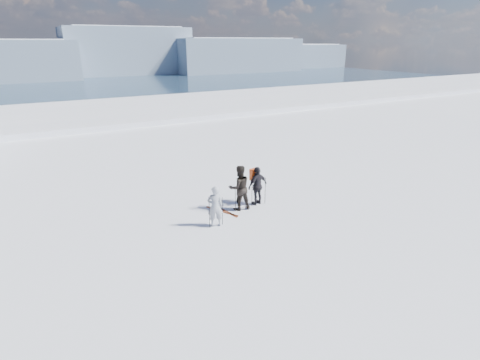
% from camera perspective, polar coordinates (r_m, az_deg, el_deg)
% --- Properties ---
extents(lake_basin, '(820.00, 820.00, 71.62)m').
position_cam_1_polar(lake_basin, '(42.83, -15.32, 1.36)').
color(lake_basin, white).
rests_on(lake_basin, ground).
extents(far_mountain_range, '(770.00, 110.00, 53.00)m').
position_cam_1_polar(far_mountain_range, '(466.25, -25.32, 16.83)').
color(far_mountain_range, slate).
rests_on(far_mountain_range, ground).
extents(skier_grey, '(0.70, 0.56, 1.69)m').
position_cam_1_polar(skier_grey, '(14.77, -3.82, -4.04)').
color(skier_grey, '#9CA0AA').
rests_on(skier_grey, ground).
extents(skier_dark, '(1.07, 0.89, 2.01)m').
position_cam_1_polar(skier_dark, '(16.16, -0.10, -1.17)').
color(skier_dark, black).
rests_on(skier_dark, ground).
extents(skier_pack, '(1.10, 0.61, 1.78)m').
position_cam_1_polar(skier_pack, '(16.71, 2.68, -0.88)').
color(skier_pack, black).
rests_on(skier_pack, ground).
extents(backpack, '(0.41, 0.28, 0.52)m').
position_cam_1_polar(backpack, '(16.51, 2.17, 3.08)').
color(backpack, '#EC4D16').
rests_on(backpack, skier_pack).
extents(ski_poles, '(3.22, 1.01, 1.31)m').
position_cam_1_polar(ski_poles, '(15.91, -0.12, -3.03)').
color(ski_poles, black).
rests_on(ski_poles, ground).
extents(skis_loose, '(0.83, 1.68, 0.03)m').
position_cam_1_polar(skis_loose, '(16.34, -2.57, -4.72)').
color(skis_loose, black).
rests_on(skis_loose, ground).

